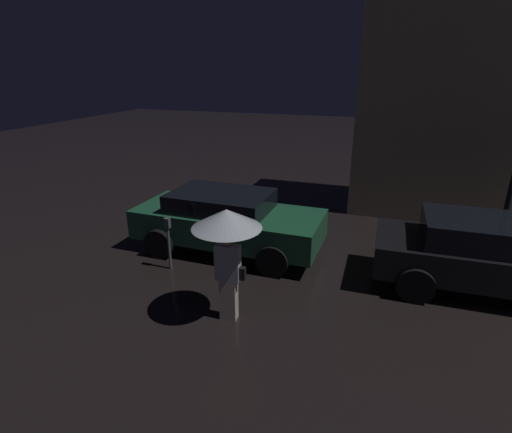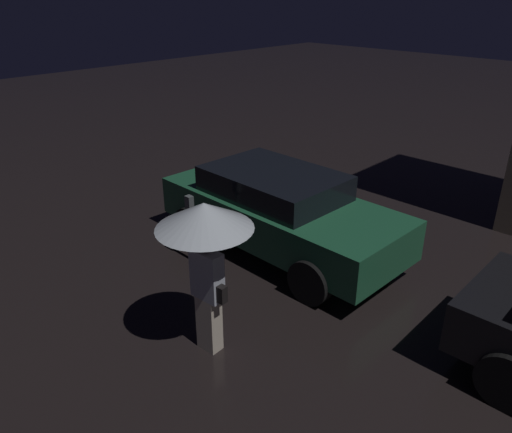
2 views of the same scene
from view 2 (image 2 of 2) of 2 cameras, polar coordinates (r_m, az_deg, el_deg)
name	(u,v)px [view 2 (image 2 of 2)]	position (r m, az deg, el deg)	size (l,w,h in m)	color
parked_car_green	(279,210)	(8.60, 2.70, 0.78)	(4.45, 2.01, 1.45)	#1E5638
pedestrian_with_umbrella	(205,232)	(5.84, -5.85, -1.79)	(1.16, 1.16, 2.05)	beige
parking_meter	(190,221)	(8.34, -7.50, -0.53)	(0.12, 0.10, 1.20)	#4C5154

